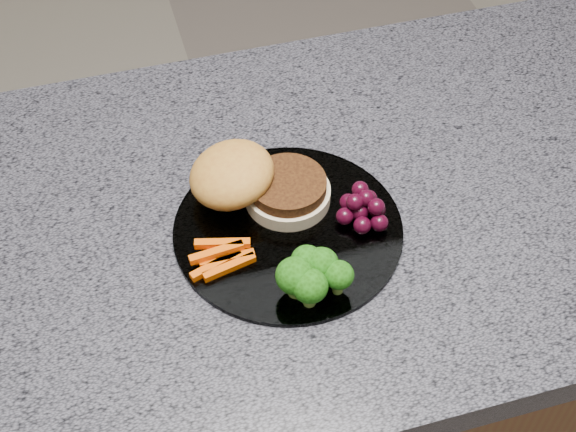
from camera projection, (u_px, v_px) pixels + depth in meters
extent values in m
cube|color=#51361B|center=(338.00, 387.00, 1.30)|extent=(1.20, 0.60, 0.86)
cube|color=#51505B|center=(356.00, 203.00, 0.96)|extent=(1.20, 0.60, 0.04)
cylinder|color=white|center=(288.00, 229.00, 0.91)|extent=(0.26, 0.26, 0.01)
cylinder|color=#CDB890|center=(288.00, 194.00, 0.92)|extent=(0.11, 0.11, 0.02)
cylinder|color=#43240D|center=(288.00, 185.00, 0.91)|extent=(0.10, 0.10, 0.01)
ellipsoid|color=#AD7B2B|center=(232.00, 179.00, 0.92)|extent=(0.11, 0.11, 0.05)
cube|color=#D64E03|center=(221.00, 252.00, 0.88)|extent=(0.06, 0.02, 0.01)
cube|color=#D64E03|center=(227.00, 259.00, 0.87)|extent=(0.06, 0.01, 0.01)
cube|color=#D64E03|center=(216.00, 265.00, 0.86)|extent=(0.06, 0.03, 0.01)
cube|color=#D64E03|center=(222.00, 244.00, 0.87)|extent=(0.06, 0.02, 0.01)
cube|color=#D64E03|center=(216.00, 252.00, 0.87)|extent=(0.06, 0.01, 0.01)
cube|color=#D64E03|center=(229.00, 267.00, 0.86)|extent=(0.06, 0.02, 0.01)
cylinder|color=olive|center=(295.00, 289.00, 0.84)|extent=(0.01, 0.01, 0.02)
ellipsoid|color=#133D08|center=(295.00, 276.00, 0.82)|extent=(0.04, 0.04, 0.04)
cylinder|color=olive|center=(321.00, 275.00, 0.85)|extent=(0.01, 0.01, 0.02)
ellipsoid|color=#133D08|center=(321.00, 264.00, 0.83)|extent=(0.04, 0.04, 0.03)
cylinder|color=olive|center=(309.00, 298.00, 0.83)|extent=(0.01, 0.01, 0.02)
ellipsoid|color=#133D08|center=(310.00, 286.00, 0.81)|extent=(0.04, 0.04, 0.03)
cylinder|color=olive|center=(338.00, 286.00, 0.84)|extent=(0.01, 0.01, 0.02)
ellipsoid|color=#133D08|center=(339.00, 275.00, 0.83)|extent=(0.03, 0.03, 0.03)
cylinder|color=olive|center=(307.00, 272.00, 0.85)|extent=(0.01, 0.01, 0.02)
ellipsoid|color=#133D08|center=(307.00, 260.00, 0.84)|extent=(0.03, 0.03, 0.03)
sphere|color=black|center=(360.00, 212.00, 0.91)|extent=(0.02, 0.02, 0.02)
sphere|color=black|center=(377.00, 210.00, 0.91)|extent=(0.02, 0.02, 0.02)
sphere|color=black|center=(369.00, 198.00, 0.92)|extent=(0.02, 0.02, 0.02)
sphere|color=black|center=(348.00, 202.00, 0.92)|extent=(0.02, 0.02, 0.02)
sphere|color=black|center=(345.00, 216.00, 0.90)|extent=(0.02, 0.02, 0.02)
sphere|color=black|center=(362.00, 225.00, 0.89)|extent=(0.02, 0.02, 0.02)
sphere|color=black|center=(379.00, 223.00, 0.90)|extent=(0.02, 0.02, 0.02)
sphere|color=black|center=(366.00, 198.00, 0.90)|extent=(0.02, 0.02, 0.02)
sphere|color=black|center=(355.00, 202.00, 0.90)|extent=(0.02, 0.02, 0.02)
sphere|color=black|center=(376.00, 207.00, 0.89)|extent=(0.02, 0.02, 0.02)
sphere|color=black|center=(360.00, 189.00, 0.91)|extent=(0.02, 0.02, 0.02)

